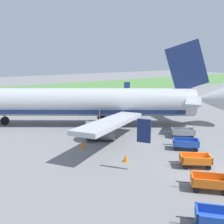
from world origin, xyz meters
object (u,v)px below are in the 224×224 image
at_px(traffic_cone_mid_apron, 83,144).
at_px(traffic_cone_by_carts, 191,132).
at_px(baggage_cart_far_end, 183,133).
at_px(baggage_cart_fourth_in_row, 186,144).
at_px(baggage_cart_third_in_row, 195,160).
at_px(traffic_cone_near_plane, 126,158).
at_px(baggage_cart_second_in_row, 209,182).
at_px(baggage_cart_nearest, 219,219).
at_px(airplane, 89,103).

xyz_separation_m(traffic_cone_mid_apron, traffic_cone_by_carts, (12.75, -3.03, 0.02)).
bearing_deg(traffic_cone_by_carts, baggage_cart_far_end, -174.74).
xyz_separation_m(baggage_cart_fourth_in_row, baggage_cart_far_end, (2.79, 2.93, 0.00)).
bearing_deg(traffic_cone_mid_apron, baggage_cart_third_in_row, -58.83).
xyz_separation_m(baggage_cart_third_in_row, traffic_cone_near_plane, (-4.23, 4.16, -0.29)).
relative_size(baggage_cart_second_in_row, baggage_cart_far_end, 0.95).
xyz_separation_m(baggage_cart_third_in_row, baggage_cart_far_end, (5.41, 6.36, 0.00)).
distance_m(baggage_cart_nearest, baggage_cart_second_in_row, 4.42).
bearing_deg(airplane, traffic_cone_near_plane, -104.52).
relative_size(baggage_cart_second_in_row, baggage_cart_fourth_in_row, 0.99).
distance_m(airplane, traffic_cone_mid_apron, 9.57).
bearing_deg(baggage_cart_nearest, traffic_cone_near_plane, 82.81).
xyz_separation_m(baggage_cart_second_in_row, traffic_cone_mid_apron, (-3.40, 12.77, -0.26)).
relative_size(traffic_cone_near_plane, traffic_cone_mid_apron, 0.91).
xyz_separation_m(baggage_cart_fourth_in_row, traffic_cone_by_carts, (4.35, 3.07, -0.24)).
height_order(baggage_cart_nearest, baggage_cart_far_end, same).
bearing_deg(baggage_cart_fourth_in_row, traffic_cone_by_carts, 35.20).
bearing_deg(baggage_cart_far_end, traffic_cone_mid_apron, 164.17).
bearing_deg(baggage_cart_third_in_row, baggage_cart_nearest, -131.33).
bearing_deg(traffic_cone_near_plane, baggage_cart_nearest, -97.19).
relative_size(baggage_cart_nearest, baggage_cart_far_end, 0.95).
bearing_deg(baggage_cart_second_in_row, baggage_cart_third_in_row, 53.75).
height_order(airplane, baggage_cart_fourth_in_row, airplane).
xyz_separation_m(baggage_cart_second_in_row, traffic_cone_by_carts, (9.35, 9.74, -0.24)).
height_order(airplane, baggage_cart_third_in_row, airplane).
bearing_deg(baggage_cart_third_in_row, airplane, 92.75).
distance_m(baggage_cart_nearest, baggage_cart_far_end, 16.75).
height_order(airplane, baggage_cart_second_in_row, airplane).
distance_m(baggage_cart_third_in_row, baggage_cart_fourth_in_row, 4.32).
bearing_deg(baggage_cart_nearest, baggage_cart_far_end, 49.14).
xyz_separation_m(baggage_cart_far_end, traffic_cone_by_carts, (1.57, 0.14, -0.24)).
height_order(baggage_cart_nearest, baggage_cart_second_in_row, same).
bearing_deg(traffic_cone_near_plane, baggage_cart_second_in_row, -75.91).
bearing_deg(baggage_cart_third_in_row, traffic_cone_mid_apron, 121.17).
bearing_deg(baggage_cart_second_in_row, baggage_cart_nearest, -135.93).
xyz_separation_m(baggage_cart_nearest, traffic_cone_by_carts, (12.53, 12.81, -0.24)).
xyz_separation_m(baggage_cart_third_in_row, baggage_cart_fourth_in_row, (2.63, 3.44, 0.00)).
relative_size(baggage_cart_nearest, traffic_cone_mid_apron, 4.42).
distance_m(baggage_cart_second_in_row, traffic_cone_mid_apron, 13.21).
xyz_separation_m(airplane, baggage_cart_far_end, (6.24, -10.91, -2.45)).
xyz_separation_m(baggage_cart_fourth_in_row, traffic_cone_near_plane, (-6.85, 0.73, -0.29)).
bearing_deg(baggage_cart_second_in_row, airplane, 85.71).
height_order(baggage_cart_fourth_in_row, baggage_cart_far_end, same).
relative_size(baggage_cart_second_in_row, traffic_cone_mid_apron, 4.41).
bearing_deg(baggage_cart_third_in_row, baggage_cart_second_in_row, -126.25).
bearing_deg(baggage_cart_third_in_row, traffic_cone_near_plane, 135.44).
relative_size(baggage_cart_second_in_row, traffic_cone_near_plane, 4.83).
relative_size(baggage_cart_fourth_in_row, traffic_cone_by_carts, 4.24).
bearing_deg(traffic_cone_by_carts, airplane, 125.96).
height_order(baggage_cart_fourth_in_row, traffic_cone_by_carts, baggage_cart_fourth_in_row).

